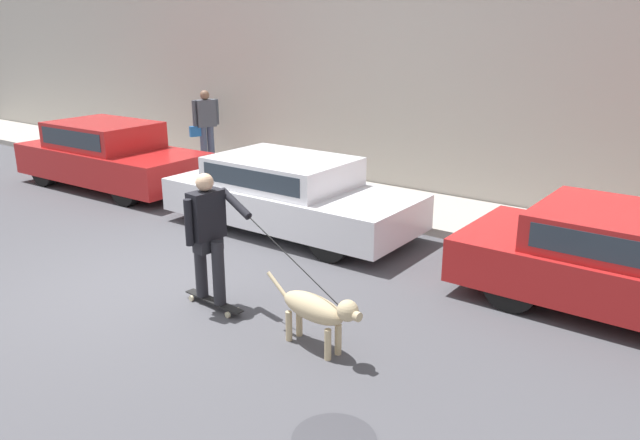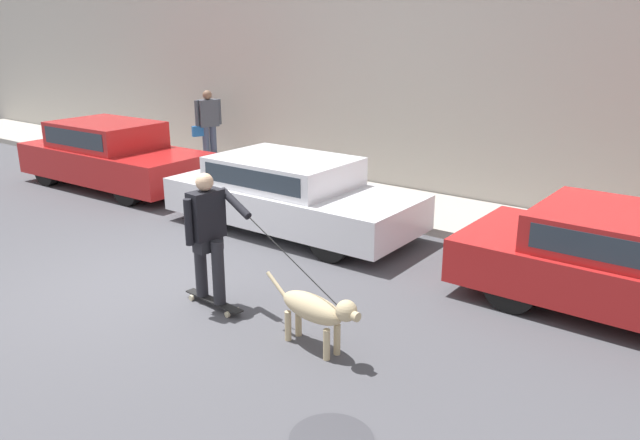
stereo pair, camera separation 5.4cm
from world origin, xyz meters
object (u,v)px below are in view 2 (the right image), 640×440
object	(u,v)px
dog	(316,310)
skateboarder	(208,233)
parked_car_1	(290,195)
pedestrian_with_bag	(208,123)
parked_car_0	(112,156)

from	to	relation	value
dog	skateboarder	world-z (taller)	skateboarder
parked_car_1	dog	distance (m)	3.93
skateboarder	parked_car_1	bearing A→B (deg)	116.44
skateboarder	pedestrian_with_bag	world-z (taller)	pedestrian_with_bag
parked_car_1	pedestrian_with_bag	size ratio (longest dim) A/B	2.53
parked_car_0	skateboarder	size ratio (longest dim) A/B	1.71
parked_car_0	parked_car_1	size ratio (longest dim) A/B	1.01
parked_car_1	pedestrian_with_bag	xyz separation A→B (m)	(-4.40, 2.42, 0.45)
dog	skateboarder	size ratio (longest dim) A/B	0.54
dog	pedestrian_with_bag	size ratio (longest dim) A/B	0.80
parked_car_1	skateboarder	distance (m)	3.00
parked_car_1	dog	size ratio (longest dim) A/B	3.16
parked_car_0	skateboarder	distance (m)	6.39
parked_car_0	parked_car_1	bearing A→B (deg)	-1.63
parked_car_1	skateboarder	xyz separation A→B (m)	(1.08, -2.78, 0.33)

